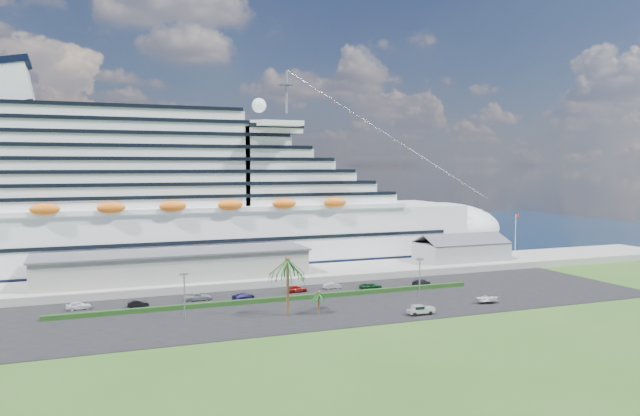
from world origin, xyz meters
name	(u,v)px	position (x,y,z in m)	size (l,w,h in m)	color
ground	(347,316)	(0.00, 0.00, 0.00)	(420.00, 420.00, 0.00)	#2B541C
asphalt_lot	(324,303)	(0.00, 11.00, 0.06)	(140.00, 38.00, 0.12)	black
wharf	(280,275)	(0.00, 40.00, 0.90)	(240.00, 20.00, 1.80)	gray
water	(206,239)	(0.00, 130.00, 0.01)	(420.00, 160.00, 0.02)	#0B1A33
cruise_ship	(174,207)	(-21.53, 64.00, 16.69)	(191.00, 38.00, 54.00)	silver
terminal_building	(175,265)	(-25.00, 40.00, 5.01)	(61.00, 15.00, 6.30)	gray
port_shed	(461,250)	(52.00, 40.00, 4.40)	(24.00, 12.31, 7.37)	gray
flagpole	(516,234)	(70.04, 40.00, 8.27)	(1.08, 0.16, 12.00)	silver
hedge	(278,299)	(-8.00, 16.00, 0.57)	(88.00, 1.10, 0.90)	#143210
lamp_post_left	(184,290)	(-28.00, 8.00, 5.34)	(1.60, 0.35, 8.27)	gray
lamp_post_right	(420,273)	(20.00, 8.00, 5.34)	(1.60, 0.35, 8.27)	gray
palm_tall	(288,266)	(-10.00, 4.00, 9.20)	(8.82, 8.82, 11.13)	#47301E
palm_short	(319,296)	(-4.50, 2.50, 3.67)	(3.53, 3.53, 4.56)	#47301E
parked_car_0	(79,306)	(-45.54, 23.01, 0.90)	(1.84, 4.56, 1.55)	silver
parked_car_1	(138,304)	(-34.81, 21.12, 0.79)	(1.41, 4.05, 1.33)	black
parked_car_2	(198,297)	(-22.81, 22.80, 0.85)	(2.43, 5.28, 1.47)	gray
parked_car_3	(243,296)	(-14.20, 19.83, 0.84)	(2.01, 4.94, 1.43)	#181446
parked_car_4	(297,289)	(-1.57, 23.13, 0.90)	(1.84, 4.57, 1.56)	maroon
parked_car_5	(332,286)	(7.17, 23.90, 0.78)	(1.41, 4.03, 1.33)	#999C9F
parked_car_6	(371,286)	(14.81, 20.09, 0.83)	(2.37, 5.14, 1.43)	#0C3215
parked_car_7	(421,282)	(27.33, 19.62, 0.88)	(2.14, 5.26, 1.53)	black
pickup_truck	(420,309)	(12.83, -4.46, 1.10)	(5.11, 2.06, 1.78)	black
boat_trailer	(488,298)	(30.23, -1.06, 1.12)	(5.41, 3.88, 1.51)	gray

